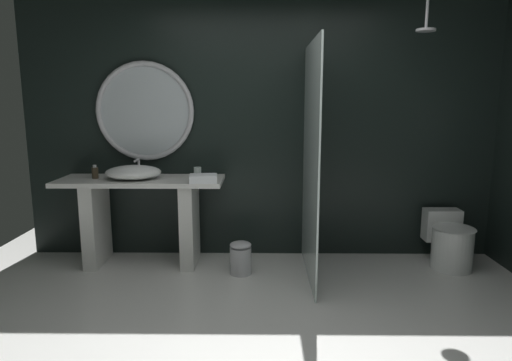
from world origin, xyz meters
TOP-DOWN VIEW (x-y plane):
  - ground_plane at (0.00, 0.00)m, footprint 5.76×5.76m
  - back_wall_panel at (0.00, 1.90)m, footprint 4.80×0.10m
  - vanity_counter at (-1.18, 1.55)m, footprint 1.56×0.56m
  - vessel_sink at (-1.24, 1.52)m, footprint 0.52×0.43m
  - tumbler_cup at (-0.64, 1.56)m, footprint 0.07×0.07m
  - soap_dispenser at (-1.61, 1.55)m, footprint 0.06×0.06m
  - round_wall_mirror at (-1.18, 1.81)m, footprint 0.97×0.05m
  - shower_glass_panel at (0.40, 1.27)m, footprint 0.02×1.16m
  - rain_shower_head at (1.36, 1.33)m, footprint 0.16×0.16m
  - toilet at (1.77, 1.50)m, footprint 0.39×0.58m
  - waste_bin at (-0.22, 1.29)m, footprint 0.20×0.20m
  - folded_hand_towel at (-0.56, 1.37)m, footprint 0.26×0.21m

SIDE VIEW (x-z plane):
  - ground_plane at x=0.00m, z-range 0.00..0.00m
  - waste_bin at x=-0.22m, z-range 0.00..0.31m
  - toilet at x=1.77m, z-range -0.01..0.50m
  - vanity_counter at x=-1.18m, z-range 0.10..0.94m
  - folded_hand_towel at x=-0.56m, z-range 0.85..0.91m
  - tumbler_cup at x=-0.64m, z-range 0.85..0.95m
  - soap_dispenser at x=-1.61m, z-range 0.84..0.97m
  - vessel_sink at x=-1.24m, z-range 0.82..1.00m
  - shower_glass_panel at x=0.40m, z-range 0.00..2.07m
  - back_wall_panel at x=0.00m, z-range 0.00..2.60m
  - round_wall_mirror at x=-1.18m, z-range 0.99..1.96m
  - rain_shower_head at x=1.36m, z-range 2.03..2.38m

